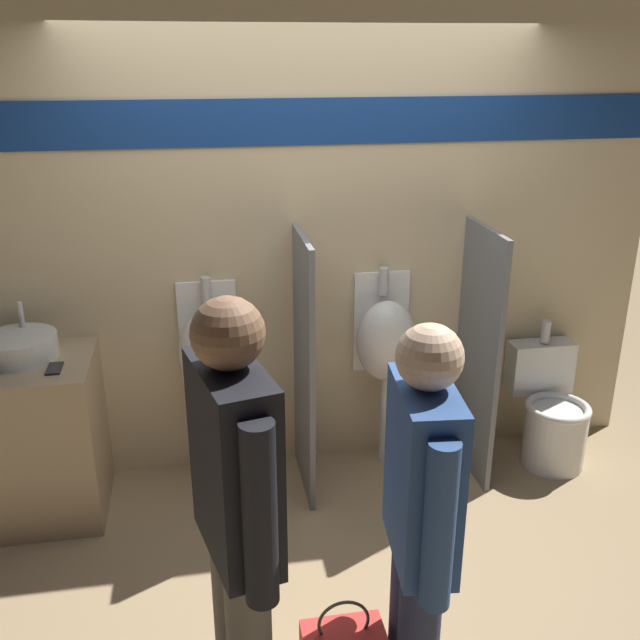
% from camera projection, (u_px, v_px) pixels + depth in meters
% --- Properties ---
extents(ground_plane, '(16.00, 16.00, 0.00)m').
position_uv_depth(ground_plane, '(325.00, 508.00, 3.93)').
color(ground_plane, '#997F5B').
extents(display_wall, '(4.10, 0.07, 2.70)m').
position_uv_depth(display_wall, '(307.00, 241.00, 4.00)').
color(display_wall, beige).
rests_on(display_wall, ground_plane).
extents(sink_counter, '(0.82, 0.60, 0.88)m').
position_uv_depth(sink_counter, '(21.00, 440.00, 3.76)').
color(sink_counter, tan).
rests_on(sink_counter, ground_plane).
extents(sink_basin, '(0.38, 0.38, 0.26)m').
position_uv_depth(sink_basin, '(19.00, 347.00, 3.64)').
color(sink_basin, white).
rests_on(sink_basin, sink_counter).
extents(cell_phone, '(0.07, 0.14, 0.01)m').
position_uv_depth(cell_phone, '(54.00, 369.00, 3.53)').
color(cell_phone, '#232328').
rests_on(cell_phone, sink_counter).
extents(divider_near_counter, '(0.03, 0.58, 1.48)m').
position_uv_depth(divider_near_counter, '(304.00, 367.00, 3.92)').
color(divider_near_counter, slate).
rests_on(divider_near_counter, ground_plane).
extents(divider_mid, '(0.03, 0.58, 1.48)m').
position_uv_depth(divider_mid, '(478.00, 354.00, 4.08)').
color(divider_mid, slate).
rests_on(divider_mid, ground_plane).
extents(urinal_near_counter, '(0.35, 0.28, 1.21)m').
position_uv_depth(urinal_near_counter, '(210.00, 352.00, 3.96)').
color(urinal_near_counter, silver).
rests_on(urinal_near_counter, ground_plane).
extents(urinal_far, '(0.35, 0.28, 1.21)m').
position_uv_depth(urinal_far, '(386.00, 340.00, 4.12)').
color(urinal_far, silver).
rests_on(urinal_far, ground_plane).
extents(toilet, '(0.40, 0.55, 0.84)m').
position_uv_depth(toilet, '(551.00, 415.00, 4.32)').
color(toilet, white).
rests_on(toilet, ground_plane).
extents(person_in_vest, '(0.28, 0.58, 1.71)m').
position_uv_depth(person_in_vest, '(237.00, 519.00, 2.31)').
color(person_in_vest, '#666056').
rests_on(person_in_vest, ground_plane).
extents(person_with_lanyard, '(0.22, 0.56, 1.61)m').
position_uv_depth(person_with_lanyard, '(420.00, 525.00, 2.37)').
color(person_with_lanyard, '#282D4C').
rests_on(person_with_lanyard, ground_plane).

